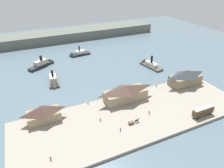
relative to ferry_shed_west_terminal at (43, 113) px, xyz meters
name	(u,v)px	position (x,y,z in m)	size (l,w,h in m)	color
ground_plane	(114,94)	(38.59, 8.56, -4.92)	(320.00, 320.00, 0.00)	slate
quay_promenade	(134,115)	(38.59, -13.44, -4.32)	(110.00, 36.00, 1.20)	#9E9384
seawall_edge	(117,96)	(38.59, 4.96, -4.42)	(110.00, 0.80, 1.00)	gray
ferry_shed_west_terminal	(43,113)	(0.00, 0.00, 0.00)	(14.43, 8.08, 7.33)	#998466
ferry_shed_central_terminal	(125,93)	(40.44, -0.92, 0.38)	(22.18, 8.94, 8.07)	#998466
ferry_shed_customs_shed	(185,77)	(79.31, -1.26, 0.90)	(18.70, 8.91, 9.11)	#847056
street_tram	(203,111)	(66.65, -27.27, -1.19)	(10.88, 2.72, 4.34)	#4C381E
horse_cart	(134,121)	(35.17, -18.62, -2.79)	(5.53, 1.35, 1.87)	brown
pedestrian_near_cart	(100,119)	(22.47, -11.09, -2.94)	(0.43, 0.43, 1.73)	#4C3D33
pedestrian_standing_center	(120,129)	(27.79, -20.46, -2.95)	(0.42, 0.42, 1.69)	#33384C
pedestrian_near_west_shed	(149,113)	(45.08, -15.96, -2.95)	(0.42, 0.42, 1.70)	#4C3D33
pedestrian_walking_east	(51,158)	(-1.47, -23.49, -2.92)	(0.44, 0.44, 1.77)	#4C3D33
mooring_post_east	(144,89)	(54.46, 3.52, -3.27)	(0.44, 0.44, 0.90)	black
mooring_post_center_east	(88,103)	(21.68, 3.49, -3.27)	(0.44, 0.44, 0.90)	black
mooring_post_center_west	(156,86)	(62.88, 3.24, -3.27)	(0.44, 0.44, 0.90)	black
ferry_mid_harbor	(77,54)	(36.17, 72.07, -3.73)	(17.33, 7.06, 9.44)	#23282D
ferry_outer_harbor	(149,64)	(76.46, 31.57, -3.68)	(8.89, 20.09, 10.31)	#514C47
ferry_moored_east	(43,64)	(8.43, 62.76, -3.13)	(20.05, 14.60, 9.11)	#23282D
ferry_departing_north	(54,82)	(10.37, 33.84, -3.60)	(7.54, 18.30, 9.79)	#514C47
far_headland	(66,35)	(38.59, 118.56, -0.92)	(180.00, 24.00, 8.00)	#60665B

